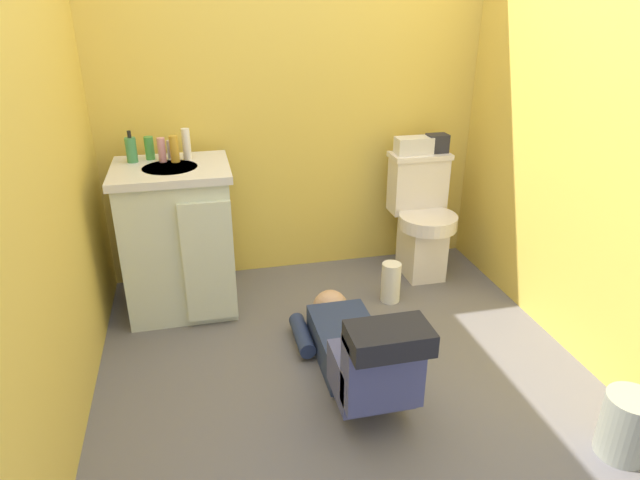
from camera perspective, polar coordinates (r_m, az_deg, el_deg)
The scene contains 17 objects.
ground_plane at distance 2.76m, azimuth 2.11°, elevation -12.88°, with size 2.76×3.19×0.04m, color slate.
wall_back at distance 3.34m, azimuth -2.84°, elevation 16.55°, with size 2.42×0.08×2.40m, color #E4C04C.
wall_left at distance 2.24m, azimuth -28.20°, elevation 10.07°, with size 0.08×2.19×2.40m, color #E4C04C.
wall_right at distance 2.79m, azimuth 27.04°, elevation 12.58°, with size 0.08×2.19×2.40m, color #E4C04C.
toilet at distance 3.48m, azimuth 10.37°, elevation 2.30°, with size 0.36×0.46×0.75m.
vanity_cabinet at distance 3.11m, azimuth -14.32°, elevation 0.22°, with size 0.60×0.53×0.82m.
faucet at distance 3.10m, azimuth -15.24°, elevation 8.94°, with size 0.02×0.02×0.10m, color silver.
person_plumber at distance 2.53m, azimuth 3.85°, elevation -11.18°, with size 0.39×1.06×0.52m.
tissue_box at distance 3.41m, azimuth 9.61°, elevation 9.56°, with size 0.22×0.11×0.10m, color silver.
toiletry_bag at distance 3.47m, azimuth 11.95°, elevation 9.71°, with size 0.12×0.09×0.11m, color #26262D.
soap_dispenser at distance 3.09m, azimuth -18.83°, elevation 8.80°, with size 0.06×0.06×0.17m.
bottle_green at distance 3.12m, azimuth -17.13°, elevation 9.02°, with size 0.05×0.05×0.12m, color green.
bottle_pink at distance 3.05m, azimuth -15.95°, elevation 8.89°, with size 0.04×0.04×0.13m, color pink.
bottle_amber at distance 3.03m, azimuth -14.75°, elevation 9.04°, with size 0.05×0.05×0.14m, color gold.
bottle_white at distance 3.05m, azimuth -13.57°, elevation 9.54°, with size 0.04×0.04×0.17m, color white.
trash_can at distance 2.51m, azimuth 29.00°, elevation -16.35°, with size 0.20×0.20×0.26m, color gray.
paper_towel_roll at distance 3.21m, azimuth 7.29°, elevation -4.33°, with size 0.11×0.11×0.24m, color white.
Camera 1 is at (-0.60, -2.12, 1.64)m, focal length 31.14 mm.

